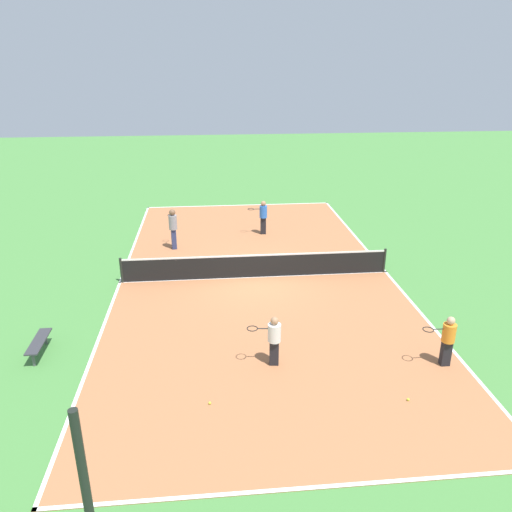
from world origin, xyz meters
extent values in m
plane|color=#47843D|center=(0.00, 0.00, 0.00)|extent=(80.00, 80.00, 0.00)
cube|color=#AD6B42|center=(0.00, 0.00, 0.01)|extent=(10.54, 20.84, 0.02)
cube|color=white|center=(-5.22, 0.00, 0.02)|extent=(0.10, 20.84, 0.00)
cube|color=white|center=(5.22, 0.00, 0.02)|extent=(0.10, 20.84, 0.00)
cube|color=white|center=(0.00, -10.37, 0.02)|extent=(10.54, 0.10, 0.00)
cube|color=white|center=(0.00, 10.37, 0.02)|extent=(10.54, 0.10, 0.00)
cube|color=white|center=(0.00, 0.00, 0.02)|extent=(10.54, 0.10, 0.00)
cylinder|color=black|center=(-5.12, 0.00, 0.51)|extent=(0.10, 0.10, 0.98)
cylinder|color=black|center=(5.12, 0.00, 0.51)|extent=(0.10, 0.10, 0.98)
cube|color=black|center=(0.00, 0.00, 0.49)|extent=(10.24, 0.03, 0.93)
cube|color=white|center=(0.00, 0.00, 0.93)|extent=(10.24, 0.04, 0.06)
cube|color=#333338|center=(6.73, 4.83, 0.43)|extent=(0.36, 1.46, 0.04)
cylinder|color=#4C4C51|center=(6.73, 4.25, 0.21)|extent=(0.08, 0.08, 0.41)
cylinder|color=#4C4C51|center=(6.73, 5.41, 0.21)|extent=(0.08, 0.08, 0.41)
cube|color=black|center=(-4.64, 6.49, 0.40)|extent=(0.25, 0.20, 0.75)
cylinder|color=orange|center=(-4.64, 6.49, 1.03)|extent=(0.36, 0.36, 0.52)
sphere|color=tan|center=(-4.64, 6.49, 1.40)|extent=(0.22, 0.22, 0.22)
cylinder|color=#262626|center=(-4.32, 6.49, 1.16)|extent=(0.28, 0.03, 0.03)
torus|color=black|center=(-4.04, 6.49, 1.16)|extent=(0.31, 0.31, 0.02)
cube|color=black|center=(-0.85, -5.14, 0.43)|extent=(0.26, 0.21, 0.82)
cylinder|color=blue|center=(-0.85, -5.14, 1.13)|extent=(0.37, 0.37, 0.58)
sphere|color=#A87A56|center=(-0.85, -5.14, 1.54)|extent=(0.25, 0.25, 0.25)
cylinder|color=#262626|center=(-0.53, -5.15, 1.28)|extent=(0.28, 0.04, 0.03)
torus|color=black|center=(-0.25, -5.16, 1.28)|extent=(0.31, 0.31, 0.02)
cube|color=black|center=(0.08, 6.00, 0.39)|extent=(0.27, 0.23, 0.73)
cylinder|color=silver|center=(0.08, 6.00, 1.01)|extent=(0.40, 0.40, 0.51)
sphere|color=#A87A56|center=(0.08, 6.00, 1.38)|extent=(0.22, 0.22, 0.22)
cylinder|color=#262626|center=(0.40, 5.97, 1.14)|extent=(0.28, 0.06, 0.03)
torus|color=black|center=(0.68, 5.94, 1.14)|extent=(0.33, 0.33, 0.02)
cube|color=navy|center=(3.35, -3.48, 0.48)|extent=(0.24, 0.28, 0.91)
cylinder|color=gray|center=(3.35, -3.48, 1.26)|extent=(0.42, 0.42, 0.64)
sphere|color=brown|center=(3.35, -3.48, 1.71)|extent=(0.27, 0.27, 0.27)
cylinder|color=#262626|center=(3.40, -3.80, 1.42)|extent=(0.08, 0.28, 0.03)
torus|color=black|center=(3.45, -4.07, 1.42)|extent=(0.35, 0.35, 0.02)
sphere|color=#CCE033|center=(1.14, -1.37, 0.06)|extent=(0.07, 0.07, 0.07)
sphere|color=#CCE033|center=(1.88, 7.59, 0.06)|extent=(0.07, 0.07, 0.07)
sphere|color=#CCE033|center=(-3.04, 7.93, 0.06)|extent=(0.07, 0.07, 0.07)
sphere|color=#CCE033|center=(4.29, -1.00, 0.06)|extent=(0.07, 0.07, 0.07)
camera|label=1|loc=(1.72, 17.74, 7.93)|focal=35.00mm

